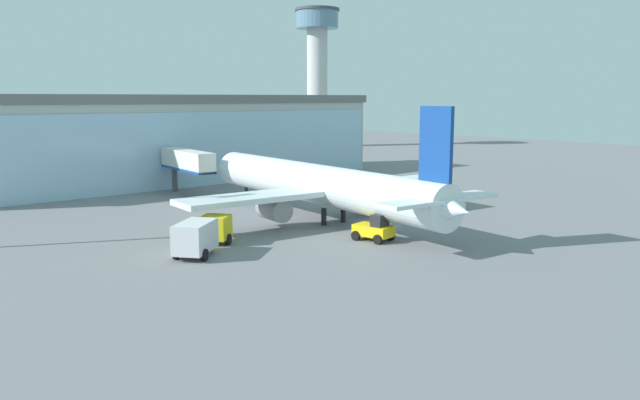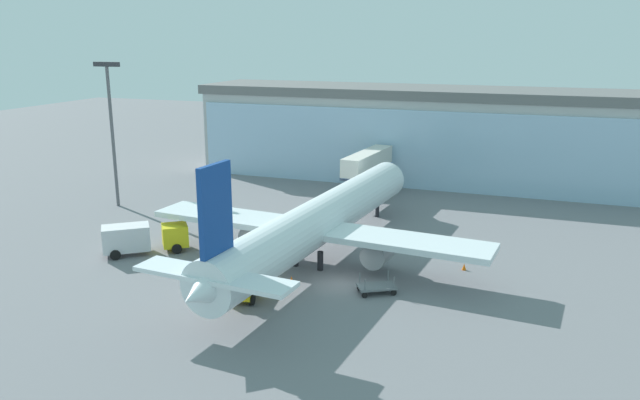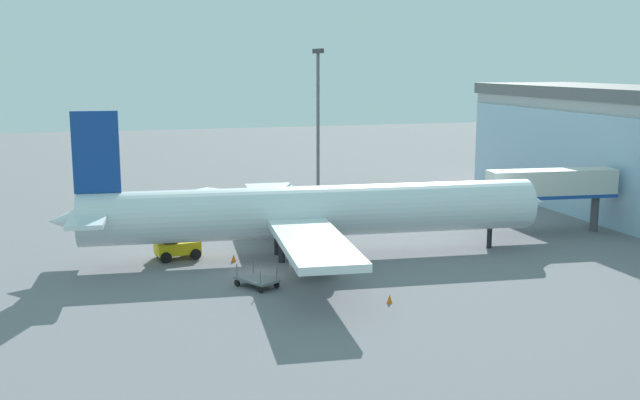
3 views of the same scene
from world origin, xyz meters
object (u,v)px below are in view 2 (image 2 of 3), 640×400
catering_truck (142,237)px  pushback_tug (244,286)px  baggage_cart (377,287)px  jet_bridge (368,163)px  safety_cone_nose (292,279)px  apron_light_mast (111,121)px  airplane (319,222)px  safety_cone_wingtip (464,267)px

catering_truck → pushback_tug: (12.94, -5.89, -0.49)m
pushback_tug → baggage_cart: bearing=-73.2°
jet_bridge → safety_cone_nose: jet_bridge is taller
catering_truck → baggage_cart: catering_truck is taller
safety_cone_nose → catering_truck: bearing=172.8°
apron_light_mast → airplane: size_ratio=0.42×
jet_bridge → safety_cone_nose: size_ratio=20.70×
jet_bridge → safety_cone_wingtip: (14.09, -20.50, -3.86)m
apron_light_mast → safety_cone_nose: (27.39, -14.53, -9.44)m
apron_light_mast → safety_cone_nose: 32.42m
jet_bridge → airplane: bearing=-169.3°
apron_light_mast → airplane: (27.61, -8.97, -6.25)m
airplane → pushback_tug: bearing=171.3°
airplane → baggage_cart: size_ratio=11.75×
pushback_tug → jet_bridge: bearing=-9.7°
pushback_tug → safety_cone_wingtip: size_ratio=6.26×
catering_truck → safety_cone_wingtip: (27.44, 5.52, -1.19)m
safety_cone_nose → pushback_tug: bearing=-118.4°
baggage_cart → jet_bridge: bearing=75.6°
airplane → pushback_tug: airplane is taller
jet_bridge → baggage_cart: bearing=-157.1°
catering_truck → baggage_cart: size_ratio=2.21×
jet_bridge → apron_light_mast: bearing=123.3°
safety_cone_nose → safety_cone_wingtip: same height
baggage_cart → safety_cone_nose: bearing=151.3°
safety_cone_wingtip → catering_truck: bearing=-168.6°
jet_bridge → safety_cone_wingtip: size_ratio=20.70×
jet_bridge → apron_light_mast: size_ratio=0.71×
jet_bridge → catering_truck: bearing=158.6°
airplane → baggage_cart: 8.89m
pushback_tug → catering_truck: bearing=56.5°
jet_bridge → safety_cone_wingtip: jet_bridge is taller
safety_cone_wingtip → safety_cone_nose: bearing=-149.0°
airplane → pushback_tug: 10.14m
baggage_cart → safety_cone_nose: baggage_cart is taller
jet_bridge → baggage_cart: jet_bridge is taller
catering_truck → airplane: bearing=-24.4°
baggage_cart → apron_light_mast: bearing=125.9°
jet_bridge → safety_cone_nose: 28.26m
apron_light_mast → catering_truck: bearing=-45.7°
catering_truck → safety_cone_nose: catering_truck is taller
safety_cone_wingtip → pushback_tug: bearing=-141.8°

